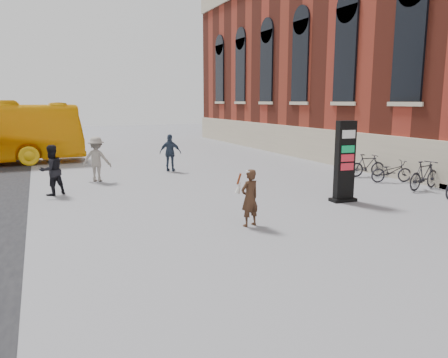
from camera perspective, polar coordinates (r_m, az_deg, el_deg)
name	(u,v)px	position (r m, az deg, el deg)	size (l,w,h in m)	color
ground	(236,230)	(11.35, 1.64, -6.62)	(100.00, 100.00, 0.00)	#9E9EA3
info_pylon	(345,162)	(14.77, 15.48, 2.20)	(0.88, 0.48, 2.65)	black
woman	(249,197)	(11.50, 3.35, -2.37)	(0.67, 0.64, 1.53)	#3D2418
pedestrian_a	(52,170)	(16.42, -21.60, 1.08)	(0.86, 0.67, 1.77)	black
pedestrian_b	(97,159)	(18.69, -16.30, 2.51)	(1.19, 0.68, 1.84)	gray
pedestrian_c	(170,153)	(20.70, -7.02, 3.41)	(1.02, 0.43, 1.74)	#2D3A4F
bike_5	(424,175)	(17.89, 24.69, 0.46)	(0.52, 1.83, 1.10)	#222127
bike_6	(391,171)	(19.04, 21.02, 0.94)	(0.60, 1.72, 0.90)	#222127
bike_7	(367,165)	(20.07, 18.21, 1.70)	(0.47, 1.66, 1.00)	#222127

